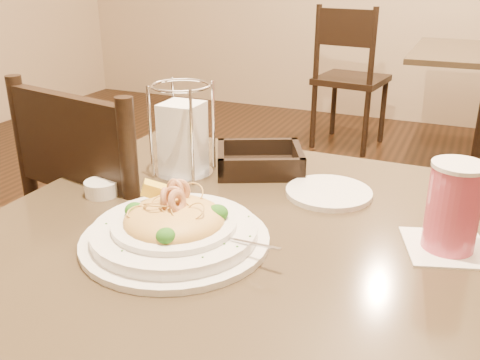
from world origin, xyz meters
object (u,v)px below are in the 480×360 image
at_px(pasta_bowl, 175,227).
at_px(side_plate, 329,192).
at_px(dining_chair_far, 349,74).
at_px(butter_ramekin, 102,188).
at_px(bread_basket, 260,162).
at_px(dining_chair_near, 126,243).
at_px(napkin_caddy, 183,136).
at_px(drink_glass, 453,208).
at_px(main_table, 236,326).

height_order(pasta_bowl, side_plate, pasta_bowl).
height_order(dining_chair_far, butter_ramekin, dining_chair_far).
relative_size(pasta_bowl, side_plate, 2.02).
xyz_separation_m(pasta_bowl, bread_basket, (0.00, 0.38, -0.01)).
xyz_separation_m(dining_chair_near, bread_basket, (0.33, 0.08, 0.24)).
xyz_separation_m(dining_chair_near, napkin_caddy, (0.19, -0.01, 0.31)).
bearing_deg(side_plate, butter_ramekin, -156.31).
relative_size(pasta_bowl, butter_ramekin, 5.18).
bearing_deg(napkin_caddy, dining_chair_near, 177.65).
height_order(dining_chair_near, bread_basket, dining_chair_near).
bearing_deg(drink_glass, dining_chair_near, 170.22).
bearing_deg(dining_chair_near, pasta_bowl, 149.75).
relative_size(bread_basket, butter_ramekin, 3.48).
bearing_deg(butter_ramekin, napkin_caddy, 60.74).
height_order(dining_chair_far, pasta_bowl, dining_chair_far).
distance_m(drink_glass, bread_basket, 0.48).
bearing_deg(side_plate, main_table, -121.36).
bearing_deg(dining_chair_far, side_plate, 108.96).
height_order(dining_chair_far, napkin_caddy, same).
xyz_separation_m(bread_basket, napkin_caddy, (-0.15, -0.09, 0.07)).
relative_size(dining_chair_far, butter_ramekin, 13.49).
distance_m(napkin_caddy, side_plate, 0.34).
distance_m(main_table, drink_glass, 0.47).
relative_size(dining_chair_far, bread_basket, 3.88).
height_order(bread_basket, side_plate, bread_basket).
bearing_deg(butter_ramekin, bread_basket, 46.98).
height_order(napkin_caddy, side_plate, napkin_caddy).
bearing_deg(side_plate, napkin_caddy, -177.42).
bearing_deg(bread_basket, butter_ramekin, -133.02).
xyz_separation_m(main_table, napkin_caddy, (-0.21, 0.18, 0.32)).
xyz_separation_m(dining_chair_far, pasta_bowl, (0.32, -2.78, 0.25)).
bearing_deg(main_table, pasta_bowl, -122.15).
bearing_deg(napkin_caddy, dining_chair_far, 94.16).
bearing_deg(napkin_caddy, side_plate, 2.58).
bearing_deg(main_table, napkin_caddy, 138.84).
xyz_separation_m(bread_basket, side_plate, (0.18, -0.07, -0.01)).
relative_size(dining_chair_near, dining_chair_far, 1.00).
bearing_deg(drink_glass, dining_chair_far, 106.06).
height_order(main_table, side_plate, side_plate).
bearing_deg(dining_chair_far, drink_glass, 113.32).
xyz_separation_m(main_table, dining_chair_near, (-0.40, 0.19, 0.00)).
xyz_separation_m(main_table, dining_chair_far, (-0.39, 2.67, 0.00)).
bearing_deg(bread_basket, napkin_caddy, -148.85).
distance_m(dining_chair_near, butter_ramekin, 0.31).
height_order(pasta_bowl, bread_basket, pasta_bowl).
distance_m(drink_glass, butter_ramekin, 0.67).
distance_m(dining_chair_near, dining_chair_far, 2.48).
bearing_deg(butter_ramekin, dining_chair_far, 91.81).
distance_m(dining_chair_near, bread_basket, 0.42).
distance_m(dining_chair_far, pasta_bowl, 2.81).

